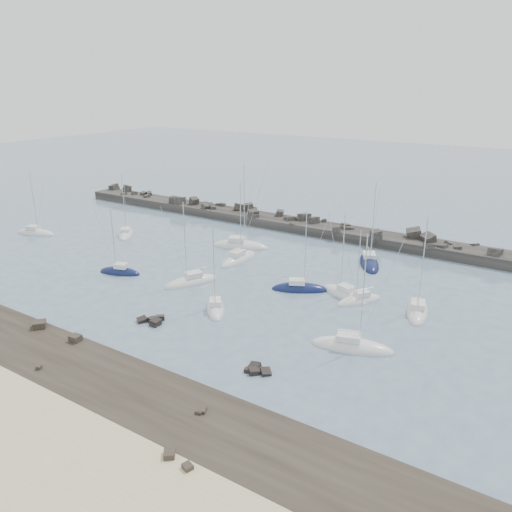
{
  "coord_description": "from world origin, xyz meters",
  "views": [
    {
      "loc": [
        37.49,
        -48.81,
        28.68
      ],
      "look_at": [
        -1.31,
        12.0,
        3.23
      ],
      "focal_mm": 35.0,
      "sensor_mm": 36.0,
      "label": 1
    }
  ],
  "objects_px": {
    "sailboat_2": "(120,272)",
    "sailboat_9": "(344,295)",
    "sailboat_1": "(126,234)",
    "sailboat_6": "(359,301)",
    "sailboat_4": "(240,246)",
    "sailboat_3": "(238,260)",
    "sailboat_10": "(417,311)",
    "sailboat_7": "(352,347)",
    "sailboat_5": "(215,308)",
    "sailboat_8": "(369,263)",
    "sailboat_13": "(191,282)",
    "sailboat_14": "(299,289)",
    "sailboat_0": "(36,233)"
  },
  "relations": [
    {
      "from": "sailboat_4",
      "to": "sailboat_6",
      "type": "distance_m",
      "value": 29.33
    },
    {
      "from": "sailboat_4",
      "to": "sailboat_13",
      "type": "xyz_separation_m",
      "value": [
        3.51,
        -18.09,
        -0.01
      ]
    },
    {
      "from": "sailboat_10",
      "to": "sailboat_4",
      "type": "bearing_deg",
      "value": 164.09
    },
    {
      "from": "sailboat_0",
      "to": "sailboat_5",
      "type": "relative_size",
      "value": 1.12
    },
    {
      "from": "sailboat_6",
      "to": "sailboat_8",
      "type": "xyz_separation_m",
      "value": [
        -4.21,
        14.97,
        0.01
      ]
    },
    {
      "from": "sailboat_2",
      "to": "sailboat_14",
      "type": "relative_size",
      "value": 0.86
    },
    {
      "from": "sailboat_2",
      "to": "sailboat_10",
      "type": "xyz_separation_m",
      "value": [
        43.39,
        11.1,
        -0.01
      ]
    },
    {
      "from": "sailboat_3",
      "to": "sailboat_4",
      "type": "relative_size",
      "value": 0.89
    },
    {
      "from": "sailboat_4",
      "to": "sailboat_5",
      "type": "relative_size",
      "value": 1.38
    },
    {
      "from": "sailboat_0",
      "to": "sailboat_1",
      "type": "height_order",
      "value": "sailboat_0"
    },
    {
      "from": "sailboat_8",
      "to": "sailboat_10",
      "type": "relative_size",
      "value": 1.1
    },
    {
      "from": "sailboat_1",
      "to": "sailboat_10",
      "type": "xyz_separation_m",
      "value": [
        57.99,
        -4.1,
        0.01
      ]
    },
    {
      "from": "sailboat_2",
      "to": "sailboat_13",
      "type": "xyz_separation_m",
      "value": [
        12.05,
        2.95,
        -0.01
      ]
    },
    {
      "from": "sailboat_0",
      "to": "sailboat_10",
      "type": "bearing_deg",
      "value": 3.94
    },
    {
      "from": "sailboat_10",
      "to": "sailboat_9",
      "type": "bearing_deg",
      "value": -179.08
    },
    {
      "from": "sailboat_1",
      "to": "sailboat_7",
      "type": "xyz_separation_m",
      "value": [
        54.36,
        -17.4,
        0.01
      ]
    },
    {
      "from": "sailboat_3",
      "to": "sailboat_4",
      "type": "distance_m",
      "value": 7.18
    },
    {
      "from": "sailboat_14",
      "to": "sailboat_10",
      "type": "bearing_deg",
      "value": 6.02
    },
    {
      "from": "sailboat_6",
      "to": "sailboat_1",
      "type": "bearing_deg",
      "value": 174.29
    },
    {
      "from": "sailboat_3",
      "to": "sailboat_6",
      "type": "height_order",
      "value": "sailboat_3"
    },
    {
      "from": "sailboat_3",
      "to": "sailboat_7",
      "type": "bearing_deg",
      "value": -32.05
    },
    {
      "from": "sailboat_0",
      "to": "sailboat_14",
      "type": "distance_m",
      "value": 57.17
    },
    {
      "from": "sailboat_2",
      "to": "sailboat_3",
      "type": "relative_size",
      "value": 0.77
    },
    {
      "from": "sailboat_0",
      "to": "sailboat_2",
      "type": "xyz_separation_m",
      "value": [
        30.15,
        -6.03,
        0.01
      ]
    },
    {
      "from": "sailboat_2",
      "to": "sailboat_5",
      "type": "height_order",
      "value": "sailboat_5"
    },
    {
      "from": "sailboat_1",
      "to": "sailboat_6",
      "type": "bearing_deg",
      "value": -5.71
    },
    {
      "from": "sailboat_2",
      "to": "sailboat_8",
      "type": "bearing_deg",
      "value": 38.53
    },
    {
      "from": "sailboat_1",
      "to": "sailboat_10",
      "type": "relative_size",
      "value": 0.95
    },
    {
      "from": "sailboat_6",
      "to": "sailboat_8",
      "type": "height_order",
      "value": "sailboat_8"
    },
    {
      "from": "sailboat_9",
      "to": "sailboat_10",
      "type": "height_order",
      "value": "sailboat_10"
    },
    {
      "from": "sailboat_5",
      "to": "sailboat_10",
      "type": "xyz_separation_m",
      "value": [
        22.82,
        13.51,
        -0.0
      ]
    },
    {
      "from": "sailboat_3",
      "to": "sailboat_14",
      "type": "height_order",
      "value": "sailboat_3"
    },
    {
      "from": "sailboat_0",
      "to": "sailboat_4",
      "type": "bearing_deg",
      "value": 21.2
    },
    {
      "from": "sailboat_4",
      "to": "sailboat_10",
      "type": "relative_size",
      "value": 1.2
    },
    {
      "from": "sailboat_6",
      "to": "sailboat_8",
      "type": "relative_size",
      "value": 0.75
    },
    {
      "from": "sailboat_2",
      "to": "sailboat_5",
      "type": "distance_m",
      "value": 20.71
    },
    {
      "from": "sailboat_2",
      "to": "sailboat_9",
      "type": "bearing_deg",
      "value": 18.25
    },
    {
      "from": "sailboat_4",
      "to": "sailboat_6",
      "type": "xyz_separation_m",
      "value": [
        27.24,
        -10.87,
        -0.01
      ]
    },
    {
      "from": "sailboat_0",
      "to": "sailboat_3",
      "type": "xyz_separation_m",
      "value": [
        42.51,
        8.92,
        0.01
      ]
    },
    {
      "from": "sailboat_6",
      "to": "sailboat_13",
      "type": "distance_m",
      "value": 24.8
    },
    {
      "from": "sailboat_4",
      "to": "sailboat_13",
      "type": "relative_size",
      "value": 1.2
    },
    {
      "from": "sailboat_7",
      "to": "sailboat_14",
      "type": "bearing_deg",
      "value": 137.98
    },
    {
      "from": "sailboat_4",
      "to": "sailboat_7",
      "type": "xyz_separation_m",
      "value": [
        31.22,
        -23.24,
        -0.01
      ]
    },
    {
      "from": "sailboat_0",
      "to": "sailboat_5",
      "type": "distance_m",
      "value": 51.41
    },
    {
      "from": "sailboat_1",
      "to": "sailboat_6",
      "type": "xyz_separation_m",
      "value": [
        50.38,
        -5.03,
        0.01
      ]
    },
    {
      "from": "sailboat_5",
      "to": "sailboat_6",
      "type": "height_order",
      "value": "sailboat_5"
    },
    {
      "from": "sailboat_7",
      "to": "sailboat_13",
      "type": "relative_size",
      "value": 1.09
    },
    {
      "from": "sailboat_1",
      "to": "sailboat_7",
      "type": "relative_size",
      "value": 0.87
    },
    {
      "from": "sailboat_10",
      "to": "sailboat_14",
      "type": "distance_m",
      "value": 16.56
    },
    {
      "from": "sailboat_0",
      "to": "sailboat_3",
      "type": "bearing_deg",
      "value": 11.86
    }
  ]
}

